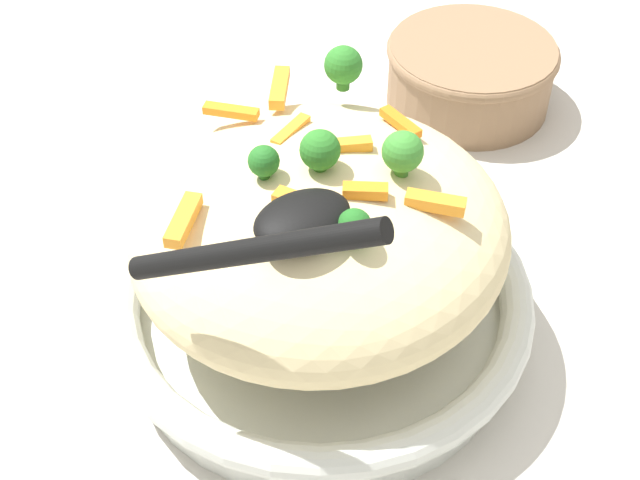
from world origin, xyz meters
TOP-DOWN VIEW (x-y plane):
  - ground_plane at (0.00, 0.00)m, footprint 2.40×2.40m
  - serving_bowl at (0.00, 0.00)m, footprint 0.28×0.28m
  - pasta_mound at (0.00, 0.00)m, footprint 0.24×0.23m
  - carrot_piece_0 at (0.02, 0.02)m, footprint 0.03×0.04m
  - carrot_piece_1 at (-0.01, 0.03)m, footprint 0.03×0.02m
  - carrot_piece_2 at (-0.04, 0.06)m, footprint 0.03×0.03m
  - carrot_piece_3 at (-0.01, -0.04)m, footprint 0.03×0.02m
  - carrot_piece_4 at (-0.03, -0.09)m, footprint 0.03×0.04m
  - carrot_piece_5 at (0.08, -0.01)m, footprint 0.03×0.03m
  - carrot_piece_6 at (-0.07, -0.01)m, footprint 0.01×0.03m
  - carrot_piece_7 at (0.01, -0.08)m, footprint 0.03×0.03m
  - carrot_piece_8 at (-0.02, -0.01)m, footprint 0.03×0.02m
  - broccoli_floret_0 at (0.02, 0.06)m, footprint 0.02×0.02m
  - broccoli_floret_1 at (0.00, 0.00)m, footprint 0.02×0.02m
  - broccoli_floret_2 at (-0.06, -0.07)m, footprint 0.03×0.03m
  - broccoli_floret_3 at (-0.04, 0.03)m, footprint 0.02×0.02m
  - broccoli_floret_4 at (0.03, -0.01)m, footprint 0.02×0.02m
  - serving_spoon at (0.05, 0.05)m, footprint 0.12×0.12m
  - companion_bowl at (-0.26, -0.15)m, footprint 0.15×0.15m

SIDE VIEW (x-z plane):
  - ground_plane at x=0.00m, z-range 0.00..0.00m
  - serving_bowl at x=0.00m, z-range 0.00..0.05m
  - companion_bowl at x=-0.26m, z-range 0.00..0.06m
  - pasta_mound at x=0.00m, z-range 0.05..0.14m
  - carrot_piece_7 at x=0.01m, z-range 0.14..0.14m
  - carrot_piece_6 at x=-0.07m, z-range 0.14..0.14m
  - carrot_piece_5 at x=0.08m, z-range 0.14..0.14m
  - carrot_piece_4 at x=-0.03m, z-range 0.14..0.14m
  - carrot_piece_2 at x=-0.04m, z-range 0.14..0.14m
  - carrot_piece_3 at x=-0.01m, z-range 0.14..0.14m
  - carrot_piece_0 at x=0.02m, z-range 0.14..0.15m
  - carrot_piece_1 at x=-0.01m, z-range 0.14..0.15m
  - carrot_piece_8 at x=-0.02m, z-range 0.14..0.15m
  - broccoli_floret_0 at x=0.02m, z-range 0.14..0.16m
  - broccoli_floret_2 at x=-0.06m, z-range 0.14..0.17m
  - broccoli_floret_4 at x=0.03m, z-range 0.14..0.16m
  - broccoli_floret_3 at x=-0.04m, z-range 0.14..0.17m
  - broccoli_floret_1 at x=0.00m, z-range 0.14..0.17m
  - serving_spoon at x=0.05m, z-range 0.12..0.20m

